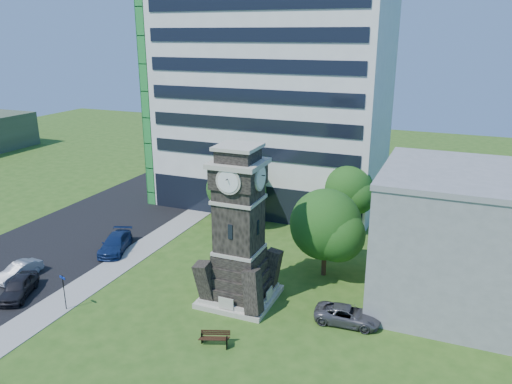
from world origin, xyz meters
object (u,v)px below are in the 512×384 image
at_px(clock_tower, 239,236).
at_px(car_street_south, 19,287).
at_px(car_street_mid, 19,271).
at_px(car_street_north, 115,243).
at_px(car_east_lot, 348,315).
at_px(street_sign, 64,288).
at_px(park_bench, 215,337).

bearing_deg(clock_tower, car_street_south, -159.13).
height_order(car_street_mid, car_street_north, car_street_north).
distance_m(car_street_south, car_street_north, 10.02).
bearing_deg(car_east_lot, car_street_mid, 94.26).
bearing_deg(street_sign, car_street_mid, 177.55).
height_order(clock_tower, car_street_mid, clock_tower).
distance_m(park_bench, street_sign, 12.33).
xyz_separation_m(car_street_south, car_street_mid, (-2.39, 2.26, -0.12)).
relative_size(car_street_mid, park_bench, 2.05).
distance_m(car_street_north, park_bench, 18.29).
height_order(car_street_south, car_street_north, car_street_south).
relative_size(park_bench, street_sign, 0.69).
distance_m(car_street_mid, park_bench, 19.64).
distance_m(car_street_mid, car_east_lot, 27.37).
xyz_separation_m(clock_tower, park_bench, (0.90, -6.07, -4.75)).
height_order(car_street_mid, street_sign, street_sign).
height_order(car_street_mid, car_east_lot, car_street_mid).
xyz_separation_m(car_street_south, car_street_north, (1.67, 9.88, -0.00)).
bearing_deg(car_street_north, car_east_lot, -29.12).
relative_size(clock_tower, car_street_north, 2.29).
bearing_deg(street_sign, car_street_south, -166.16).
distance_m(clock_tower, car_street_north, 15.69).
bearing_deg(car_street_mid, car_street_south, -38.99).
bearing_deg(car_east_lot, clock_tower, 85.08).
relative_size(car_east_lot, street_sign, 1.65).
bearing_deg(car_street_south, car_street_mid, 112.05).
bearing_deg(car_street_mid, car_east_lot, 12.29).
height_order(car_street_south, car_street_mid, car_street_south).
bearing_deg(car_street_south, car_street_north, 55.90).
distance_m(clock_tower, car_street_south, 17.95).
distance_m(car_street_north, street_sign, 10.65).
xyz_separation_m(car_street_south, park_bench, (17.14, 0.12, -0.24)).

